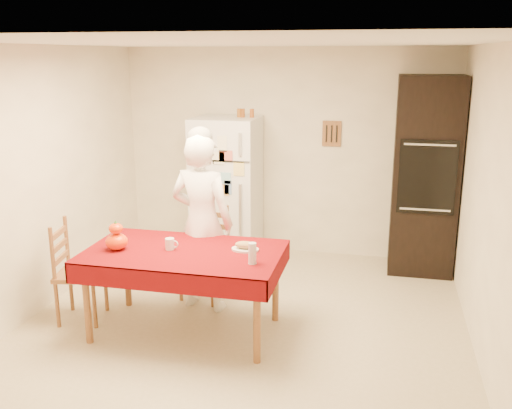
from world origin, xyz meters
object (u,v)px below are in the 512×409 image
(chair_far, at_px, (207,248))
(bread_plate, at_px, (245,249))
(wine_glass, at_px, (252,253))
(refrigerator, at_px, (227,189))
(chair_left, at_px, (73,268))
(seated_woman, at_px, (202,223))
(oven_cabinet, at_px, (425,176))
(coffee_mug, at_px, (170,244))
(pumpkin_lower, at_px, (117,242))
(dining_table, at_px, (184,258))

(chair_far, bearing_deg, bread_plate, -39.14)
(wine_glass, bearing_deg, refrigerator, 110.78)
(refrigerator, relative_size, chair_left, 1.79)
(seated_woman, distance_m, wine_glass, 0.97)
(oven_cabinet, bearing_deg, bread_plate, -129.61)
(chair_left, height_order, bread_plate, chair_left)
(seated_woman, bearing_deg, wine_glass, 141.01)
(refrigerator, height_order, oven_cabinet, oven_cabinet)
(refrigerator, xyz_separation_m, chair_far, (0.12, -1.20, -0.34))
(chair_far, xyz_separation_m, coffee_mug, (-0.08, -0.80, 0.30))
(refrigerator, distance_m, pumpkin_lower, 2.14)
(chair_far, distance_m, chair_left, 1.31)
(refrigerator, bearing_deg, pumpkin_lower, -100.91)
(dining_table, xyz_separation_m, pumpkin_lower, (-0.58, -0.10, 0.14))
(refrigerator, distance_m, seated_woman, 1.48)
(coffee_mug, distance_m, pumpkin_lower, 0.46)
(chair_left, distance_m, pumpkin_lower, 0.62)
(dining_table, distance_m, pumpkin_lower, 0.60)
(dining_table, height_order, bread_plate, bread_plate)
(chair_left, xyz_separation_m, wine_glass, (1.74, -0.18, 0.34))
(chair_far, relative_size, wine_glass, 5.40)
(seated_woman, height_order, coffee_mug, seated_woman)
(refrigerator, distance_m, chair_left, 2.22)
(coffee_mug, distance_m, bread_plate, 0.66)
(oven_cabinet, bearing_deg, seated_woman, -144.37)
(coffee_mug, relative_size, pumpkin_lower, 0.52)
(chair_far, bearing_deg, seated_woman, -69.74)
(pumpkin_lower, bearing_deg, chair_far, 59.72)
(refrigerator, bearing_deg, bread_plate, -69.77)
(refrigerator, distance_m, dining_table, 2.01)
(chair_left, distance_m, wine_glass, 1.78)
(pumpkin_lower, distance_m, wine_glass, 1.23)
(refrigerator, distance_m, bread_plate, 2.00)
(seated_woman, distance_m, bread_plate, 0.67)
(refrigerator, bearing_deg, dining_table, -85.08)
(bread_plate, bearing_deg, oven_cabinet, 50.39)
(pumpkin_lower, bearing_deg, chair_left, 168.15)
(oven_cabinet, height_order, seated_woman, oven_cabinet)
(dining_table, distance_m, coffee_mug, 0.18)
(pumpkin_lower, bearing_deg, oven_cabinet, 38.65)
(oven_cabinet, distance_m, coffee_mug, 3.04)
(seated_woman, xyz_separation_m, coffee_mug, (-0.12, -0.53, -0.05))
(pumpkin_lower, height_order, bread_plate, pumpkin_lower)
(oven_cabinet, relative_size, pumpkin_lower, 11.33)
(chair_left, distance_m, bread_plate, 1.63)
(chair_left, relative_size, seated_woman, 0.55)
(coffee_mug, height_order, pumpkin_lower, pumpkin_lower)
(seated_woman, xyz_separation_m, pumpkin_lower, (-0.57, -0.63, -0.02))
(seated_woman, bearing_deg, pumpkin_lower, 56.01)
(oven_cabinet, height_order, wine_glass, oven_cabinet)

